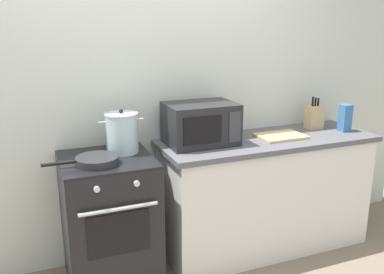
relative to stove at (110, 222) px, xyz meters
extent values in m
cube|color=silver|center=(0.65, 0.37, 0.79)|extent=(4.40, 0.10, 2.50)
cube|color=white|center=(1.25, 0.02, -0.02)|extent=(1.64, 0.56, 0.88)
cube|color=#59595E|center=(1.25, 0.02, 0.44)|extent=(1.70, 0.60, 0.04)
cube|color=black|center=(0.00, 0.00, -0.01)|extent=(0.60, 0.60, 0.90)
cube|color=black|center=(0.00, 0.00, 0.45)|extent=(0.60, 0.60, 0.02)
cube|color=black|center=(0.00, -0.30, 0.06)|extent=(0.39, 0.01, 0.28)
cylinder|color=silver|center=(0.00, -0.33, 0.24)|extent=(0.48, 0.02, 0.02)
cylinder|color=silver|center=(-0.12, -0.31, 0.38)|extent=(0.04, 0.02, 0.04)
cylinder|color=silver|center=(0.12, -0.31, 0.38)|extent=(0.04, 0.02, 0.04)
cylinder|color=silver|center=(0.13, 0.08, 0.59)|extent=(0.22, 0.22, 0.26)
cylinder|color=silver|center=(0.13, 0.08, 0.73)|extent=(0.22, 0.22, 0.01)
sphere|color=black|center=(0.13, 0.08, 0.75)|extent=(0.03, 0.03, 0.03)
cylinder|color=silver|center=(0.00, 0.08, 0.68)|extent=(0.05, 0.01, 0.01)
cylinder|color=silver|center=(0.26, 0.08, 0.68)|extent=(0.05, 0.01, 0.01)
cylinder|color=#28282B|center=(-0.07, -0.10, 0.48)|extent=(0.27, 0.27, 0.05)
cylinder|color=black|center=(-0.31, -0.10, 0.49)|extent=(0.20, 0.02, 0.02)
cube|color=#232326|center=(0.71, 0.08, 0.61)|extent=(0.50, 0.36, 0.30)
cube|color=black|center=(0.65, -0.10, 0.61)|extent=(0.28, 0.01, 0.19)
cube|color=#38383D|center=(0.89, -0.10, 0.61)|extent=(0.09, 0.01, 0.22)
cube|color=tan|center=(1.35, 0.00, 0.47)|extent=(0.36, 0.26, 0.02)
cube|color=tan|center=(1.76, 0.14, 0.55)|extent=(0.13, 0.10, 0.19)
cylinder|color=black|center=(1.74, 0.14, 0.69)|extent=(0.02, 0.02, 0.08)
cylinder|color=black|center=(1.76, 0.14, 0.68)|extent=(0.02, 0.02, 0.07)
cylinder|color=black|center=(1.79, 0.14, 0.68)|extent=(0.02, 0.02, 0.06)
cube|color=teal|center=(1.93, -0.03, 0.57)|extent=(0.08, 0.08, 0.22)
camera|label=1|loc=(-0.46, -2.64, 1.33)|focal=39.29mm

